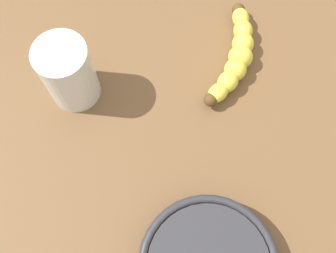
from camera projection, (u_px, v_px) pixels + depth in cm
name	position (u px, v px, depth cm)	size (l,w,h in cm)	color
wooden_tabletop	(210.00, 87.00, 63.56)	(120.00, 120.00, 3.00)	brown
banana	(236.00, 56.00, 61.73)	(16.58, 12.11, 3.88)	yellow
smoothie_glass	(69.00, 74.00, 56.56)	(7.63, 7.63, 11.27)	silver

